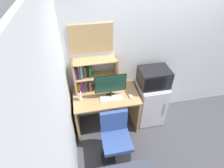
# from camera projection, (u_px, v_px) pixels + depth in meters

# --- Properties ---
(wall_back) EXTENTS (6.40, 0.04, 2.60)m
(wall_back) POSITION_uv_depth(u_px,v_px,m) (179.00, 50.00, 3.25)
(wall_back) COLOR silver
(wall_back) RESTS_ON ground_plane
(wall_left) EXTENTS (0.04, 4.40, 2.60)m
(wall_left) POSITION_uv_depth(u_px,v_px,m) (63.00, 152.00, 1.69)
(wall_left) COLOR silver
(wall_left) RESTS_ON ground_plane
(desk) EXTENTS (1.10, 0.64, 0.78)m
(desk) POSITION_uv_depth(u_px,v_px,m) (106.00, 106.00, 3.25)
(desk) COLOR tan
(desk) RESTS_ON ground_plane
(hutch_bookshelf) EXTENTS (0.73, 0.24, 0.59)m
(hutch_bookshelf) POSITION_uv_depth(u_px,v_px,m) (89.00, 75.00, 3.03)
(hutch_bookshelf) COLOR tan
(hutch_bookshelf) RESTS_ON desk
(monitor) EXTENTS (0.52, 0.17, 0.44)m
(monitor) POSITION_uv_depth(u_px,v_px,m) (111.00, 85.00, 2.90)
(monitor) COLOR black
(monitor) RESTS_ON desk
(keyboard) EXTENTS (0.38, 0.13, 0.02)m
(keyboard) POSITION_uv_depth(u_px,v_px,m) (112.00, 98.00, 3.01)
(keyboard) COLOR silver
(keyboard) RESTS_ON desk
(computer_mouse) EXTENTS (0.07, 0.10, 0.03)m
(computer_mouse) POSITION_uv_depth(u_px,v_px,m) (131.00, 96.00, 3.05)
(computer_mouse) COLOR silver
(computer_mouse) RESTS_ON desk
(water_bottle) EXTENTS (0.06, 0.06, 0.19)m
(water_bottle) POSITION_uv_depth(u_px,v_px,m) (80.00, 96.00, 2.94)
(water_bottle) COLOR silver
(water_bottle) RESTS_ON desk
(mini_fridge) EXTENTS (0.49, 0.52, 0.86)m
(mini_fridge) POSITION_uv_depth(u_px,v_px,m) (150.00, 102.00, 3.45)
(mini_fridge) COLOR silver
(mini_fridge) RESTS_ON ground_plane
(microwave) EXTENTS (0.50, 0.40, 0.31)m
(microwave) POSITION_uv_depth(u_px,v_px,m) (154.00, 77.00, 3.10)
(microwave) COLOR black
(microwave) RESTS_ON mini_fridge
(desk_chair) EXTENTS (0.50, 0.50, 0.88)m
(desk_chair) POSITION_uv_depth(u_px,v_px,m) (116.00, 140.00, 2.84)
(desk_chair) COLOR black
(desk_chair) RESTS_ON ground_plane
(wall_corkboard) EXTENTS (0.67, 0.02, 0.45)m
(wall_corkboard) POSITION_uv_depth(u_px,v_px,m) (91.00, 38.00, 2.75)
(wall_corkboard) COLOR tan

